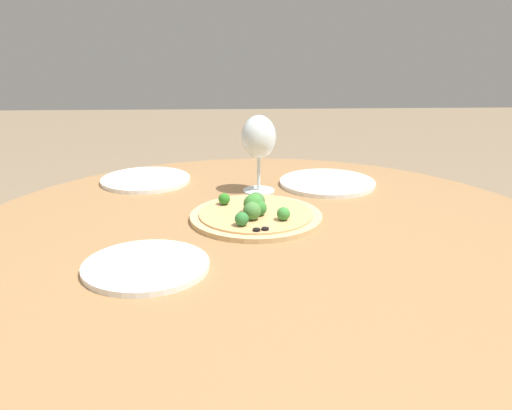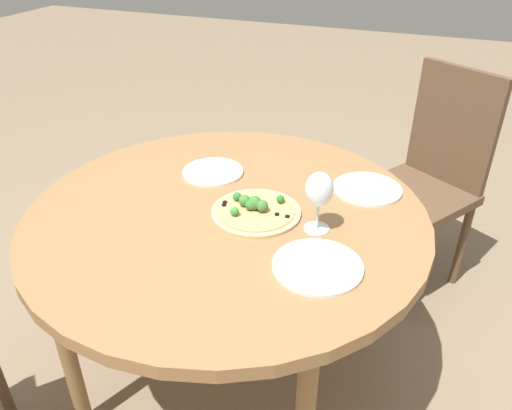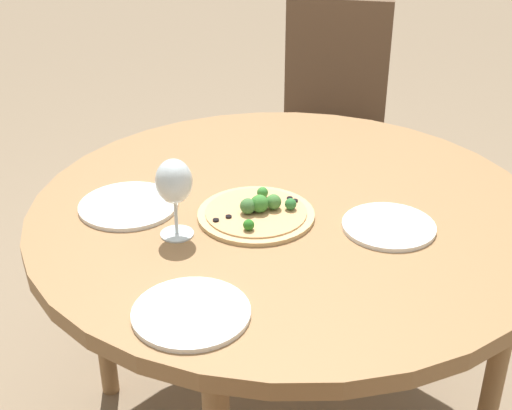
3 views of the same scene
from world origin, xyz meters
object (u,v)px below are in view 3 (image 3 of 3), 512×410
Objects in this scene: chair_2 at (330,128)px; plate_far at (191,313)px; plate_near at (389,226)px; plate_side at (129,205)px; pizza at (257,212)px; wine_glass at (175,184)px.

chair_2 reaches higher than plate_far.
plate_near and plate_side have the same top height.
pizza is 1.29× the size of plate_near.
plate_near is 0.89× the size of plate_side.
plate_side is at bearing -73.97° from wine_glass.
wine_glass is 0.82× the size of plate_far.
plate_far is (0.51, 0.07, 0.00)m from plate_near.
pizza is 0.30m from plate_side.
plate_side is (0.97, 0.58, 0.21)m from chair_2.
pizza is at bearing 142.80° from plate_side.
plate_near is at bearing 140.73° from pizza.
chair_2 reaches higher than plate_side.
plate_near is (-0.23, 0.19, -0.01)m from pizza.
chair_2 is 4.12× the size of plate_side.
chair_2 is 1.23m from wine_glass.
wine_glass is at bearing -100.16° from chair_2.
pizza is 1.22× the size of plate_far.
plate_side is at bearing -37.20° from pizza.
pizza is at bearing -137.28° from plate_far.
wine_glass is 0.31m from plate_far.
plate_far is at bearing 8.33° from plate_near.
chair_2 is 1.08m from pizza.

